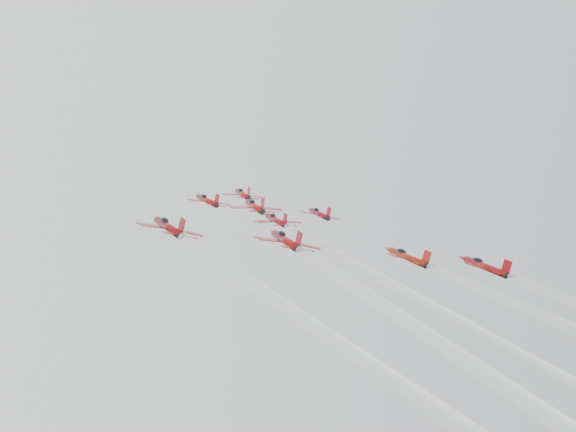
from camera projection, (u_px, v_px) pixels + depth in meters
name	position (u px, v px, depth m)	size (l,w,h in m)	color
jet_lead	(242.00, 194.00, 165.80)	(9.48, 12.40, 7.00)	#AF1011
jet_row2_left	(207.00, 200.00, 145.51)	(8.40, 10.99, 6.20)	#A81010
jet_row2_center	(254.00, 206.00, 149.33)	(10.33, 13.51, 7.62)	#A5170F
jet_row2_right	(319.00, 213.00, 156.13)	(8.82, 11.54, 6.51)	maroon
jet_center	(389.00, 283.00, 98.15)	(8.54, 83.06, 42.74)	#A60F1D
jet_rear_farleft	(288.00, 337.00, 66.64)	(9.71, 94.46, 48.60)	maroon
jet_rear_left	(479.00, 358.00, 70.96)	(10.24, 99.60, 51.25)	#9D100F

